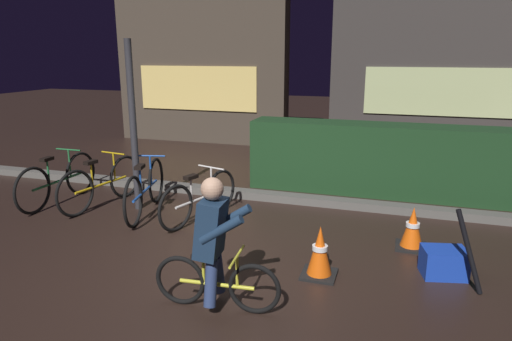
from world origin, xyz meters
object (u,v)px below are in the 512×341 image
at_px(parked_bike_left_mid, 102,184).
at_px(cyclist, 214,243).
at_px(parked_bike_leftmost, 58,180).
at_px(parked_bike_center_right, 200,198).
at_px(traffic_cone_near, 320,252).
at_px(traffic_cone_far, 412,229).
at_px(closed_umbrella, 469,251).
at_px(blue_crate, 444,262).
at_px(street_post, 133,127).
at_px(parked_bike_center_left, 145,189).

relative_size(parked_bike_left_mid, cyclist, 1.36).
distance_m(parked_bike_leftmost, parked_bike_center_right, 2.41).
xyz_separation_m(traffic_cone_near, traffic_cone_far, (0.93, 1.04, -0.02)).
xyz_separation_m(parked_bike_leftmost, cyclist, (3.48, -2.05, 0.27)).
xyz_separation_m(parked_bike_leftmost, closed_umbrella, (5.71, -1.01, 0.05)).
height_order(traffic_cone_near, traffic_cone_far, traffic_cone_near).
bearing_deg(traffic_cone_far, traffic_cone_near, -131.76).
distance_m(parked_bike_leftmost, blue_crate, 5.58).
bearing_deg(parked_bike_left_mid, traffic_cone_far, -83.47).
relative_size(parked_bike_leftmost, parked_bike_center_right, 1.15).
bearing_deg(parked_bike_center_right, parked_bike_left_mid, 102.67).
height_order(blue_crate, cyclist, cyclist).
bearing_deg(street_post, traffic_cone_near, -23.61).
height_order(parked_bike_left_mid, blue_crate, parked_bike_left_mid).
xyz_separation_m(parked_bike_center_left, blue_crate, (3.98, -0.74, -0.22)).
height_order(street_post, cyclist, street_post).
bearing_deg(traffic_cone_far, parked_bike_leftmost, 178.67).
xyz_separation_m(parked_bike_center_right, traffic_cone_far, (2.80, -0.08, -0.08)).
bearing_deg(cyclist, parked_bike_leftmost, 144.81).
bearing_deg(street_post, parked_bike_left_mid, -173.78).
bearing_deg(parked_bike_left_mid, traffic_cone_near, -100.16).
xyz_separation_m(blue_crate, cyclist, (-2.05, -1.29, 0.48)).
height_order(parked_bike_leftmost, parked_bike_left_mid, parked_bike_leftmost).
bearing_deg(street_post, parked_bike_center_left, -33.76).
height_order(traffic_cone_near, closed_umbrella, closed_umbrella).
bearing_deg(parked_bike_leftmost, street_post, -83.56).
xyz_separation_m(parked_bike_center_left, parked_bike_center_right, (0.87, -0.03, -0.04)).
bearing_deg(blue_crate, cyclist, -147.72).
bearing_deg(parked_bike_center_right, closed_umbrella, -89.57).
bearing_deg(traffic_cone_near, blue_crate, 17.85).
xyz_separation_m(parked_bike_left_mid, parked_bike_center_right, (1.67, -0.12, -0.03)).
distance_m(traffic_cone_near, cyclist, 1.26).
height_order(parked_bike_center_left, cyclist, cyclist).
bearing_deg(street_post, parked_bike_center_right, -9.42).
xyz_separation_m(blue_crate, closed_umbrella, (0.19, -0.25, 0.26)).
bearing_deg(blue_crate, street_post, 167.95).
height_order(parked_bike_left_mid, parked_bike_center_right, parked_bike_left_mid).
xyz_separation_m(parked_bike_leftmost, traffic_cone_near, (4.28, -1.16, -0.10)).
bearing_deg(cyclist, closed_umbrella, 20.42).
xyz_separation_m(street_post, blue_crate, (4.22, -0.90, -1.08)).
relative_size(parked_bike_left_mid, parked_bike_center_left, 0.98).
height_order(parked_bike_center_right, blue_crate, parked_bike_center_right).
relative_size(traffic_cone_near, cyclist, 0.44).
distance_m(parked_bike_center_right, traffic_cone_near, 2.18).
bearing_deg(parked_bike_center_left, blue_crate, -113.85).
distance_m(parked_bike_center_left, parked_bike_center_right, 0.87).
relative_size(street_post, traffic_cone_near, 4.47).
xyz_separation_m(parked_bike_left_mid, traffic_cone_far, (4.48, -0.20, -0.11)).
height_order(parked_bike_leftmost, blue_crate, parked_bike_leftmost).
bearing_deg(blue_crate, closed_umbrella, -53.28).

